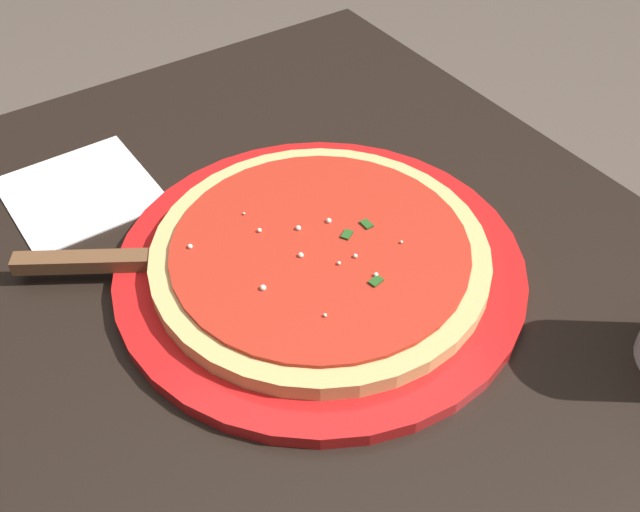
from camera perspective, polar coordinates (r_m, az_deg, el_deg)
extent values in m
cube|color=black|center=(1.27, 0.98, 1.32)|extent=(0.06, 0.06, 0.69)
cube|color=black|center=(0.66, -0.73, -5.29)|extent=(0.94, 0.75, 0.03)
cylinder|color=red|center=(0.68, 0.00, -0.80)|extent=(0.38, 0.38, 0.01)
cylinder|color=#DBB26B|center=(0.67, 0.00, 0.10)|extent=(0.31, 0.31, 0.02)
cylinder|color=red|center=(0.66, 0.00, 0.72)|extent=(0.27, 0.27, 0.00)
sphere|color=#EFEACC|center=(0.62, -4.46, -2.49)|extent=(0.01, 0.01, 0.01)
sphere|color=#EFEACC|center=(0.64, 1.48, -0.55)|extent=(0.00, 0.00, 0.00)
sphere|color=#EFEACC|center=(0.60, 0.40, -4.63)|extent=(0.00, 0.00, 0.00)
sphere|color=#EFEACC|center=(0.65, -1.50, 0.07)|extent=(0.01, 0.01, 0.01)
sphere|color=#EFEACC|center=(0.68, -1.70, 2.19)|extent=(0.01, 0.01, 0.01)
sphere|color=#EFEACC|center=(0.69, 0.69, 2.76)|extent=(0.01, 0.01, 0.01)
sphere|color=#EFEACC|center=(0.64, 4.38, -1.47)|extent=(0.00, 0.00, 0.00)
sphere|color=#EFEACC|center=(0.67, -10.08, 0.74)|extent=(0.00, 0.00, 0.00)
sphere|color=#EFEACC|center=(0.65, 2.77, 0.00)|extent=(0.00, 0.00, 0.00)
sphere|color=#EFEACC|center=(0.68, -4.44, 2.13)|extent=(0.00, 0.00, 0.00)
sphere|color=#EFEACC|center=(0.67, 6.56, 0.90)|extent=(0.00, 0.00, 0.00)
sphere|color=#EFEACC|center=(0.70, -5.89, 3.33)|extent=(0.00, 0.00, 0.00)
cube|color=#23561E|center=(0.68, 3.64, 2.50)|extent=(0.01, 0.01, 0.00)
cube|color=#23561E|center=(0.63, 4.38, -1.96)|extent=(0.01, 0.01, 0.00)
cube|color=#23561E|center=(0.67, 2.11, 1.69)|extent=(0.01, 0.01, 0.00)
cube|color=silver|center=(0.68, -8.80, -0.53)|extent=(0.11, 0.11, 0.00)
cube|color=brown|center=(0.70, -17.83, -0.42)|extent=(0.08, 0.12, 0.01)
cube|color=white|center=(0.81, -18.17, 4.78)|extent=(0.15, 0.15, 0.00)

